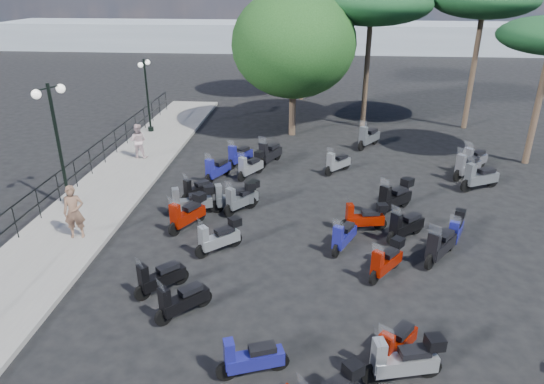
# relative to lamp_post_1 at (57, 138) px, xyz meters

# --- Properties ---
(ground) EXTENTS (120.00, 120.00, 0.00)m
(ground) POSITION_rel_lamp_post_1_xyz_m (7.36, -1.93, -2.65)
(ground) COLOR black
(ground) RESTS_ON ground
(sidewalk) EXTENTS (3.00, 30.00, 0.15)m
(sidewalk) POSITION_rel_lamp_post_1_xyz_m (0.86, 1.07, -2.58)
(sidewalk) COLOR slate
(sidewalk) RESTS_ON ground
(railing) EXTENTS (0.04, 26.04, 1.10)m
(railing) POSITION_rel_lamp_post_1_xyz_m (-0.44, 0.87, -1.76)
(railing) COLOR black
(railing) RESTS_ON sidewalk
(lamp_post_1) EXTENTS (0.66, 1.23, 4.39)m
(lamp_post_1) POSITION_rel_lamp_post_1_xyz_m (0.00, 0.00, 0.00)
(lamp_post_1) COLOR black
(lamp_post_1) RESTS_ON sidewalk
(lamp_post_2) EXTENTS (0.34, 1.11, 3.79)m
(lamp_post_2) POSITION_rel_lamp_post_1_xyz_m (0.06, 9.23, -0.34)
(lamp_post_2) COLOR black
(lamp_post_2) RESTS_ON sidewalk
(woman) EXTENTS (0.72, 0.57, 1.74)m
(woman) POSITION_rel_lamp_post_1_xyz_m (1.42, -2.32, -1.63)
(woman) COLOR brown
(woman) RESTS_ON sidewalk
(pedestrian_far) EXTENTS (0.78, 0.62, 1.58)m
(pedestrian_far) POSITION_rel_lamp_post_1_xyz_m (0.88, 5.10, -1.71)
(pedestrian_far) COLOR #C2A5A9
(pedestrian_far) RESTS_ON sidewalk
(scooter_1) EXTENTS (1.19, 1.22, 1.28)m
(scooter_1) POSITION_rel_lamp_post_1_xyz_m (4.87, -4.79, -2.21)
(scooter_1) COLOR black
(scooter_1) RESTS_ON ground
(scooter_2) EXTENTS (1.02, 1.57, 1.37)m
(scooter_2) POSITION_rel_lamp_post_1_xyz_m (4.70, -1.16, -2.14)
(scooter_2) COLOR black
(scooter_2) RESTS_ON ground
(scooter_3) EXTENTS (1.05, 1.16, 1.18)m
(scooter_3) POSITION_rel_lamp_post_1_xyz_m (4.50, 1.09, -2.24)
(scooter_3) COLOR black
(scooter_3) RESTS_ON ground
(scooter_4) EXTENTS (0.90, 1.57, 1.34)m
(scooter_4) POSITION_rel_lamp_post_1_xyz_m (4.88, 3.07, -2.19)
(scooter_4) COLOR black
(scooter_4) RESTS_ON ground
(scooter_5) EXTENTS (0.99, 1.46, 1.30)m
(scooter_5) POSITION_rel_lamp_post_1_xyz_m (6.21, 3.54, -2.16)
(scooter_5) COLOR black
(scooter_5) RESTS_ON ground
(scooter_7) EXTENTS (1.52, 0.73, 1.26)m
(scooter_7) POSITION_rel_lamp_post_1_xyz_m (7.64, -7.52, -2.22)
(scooter_7) COLOR black
(scooter_7) RESTS_ON ground
(scooter_8) EXTENTS (1.31, 1.21, 1.30)m
(scooter_8) POSITION_rel_lamp_post_1_xyz_m (6.04, -2.60, -2.16)
(scooter_8) COLOR black
(scooter_8) RESTS_ON ground
(scooter_9) EXTENTS (1.62, 0.86, 1.36)m
(scooter_9) POSITION_rel_lamp_post_1_xyz_m (6.02, 0.30, -2.14)
(scooter_9) COLOR black
(scooter_9) RESTS_ON ground
(scooter_10) EXTENTS (1.16, 1.39, 1.32)m
(scooter_10) POSITION_rel_lamp_post_1_xyz_m (6.32, 0.29, -2.16)
(scooter_10) COLOR black
(scooter_10) RESTS_ON ground
(scooter_11) EXTENTS (0.99, 1.51, 1.34)m
(scooter_11) POSITION_rel_lamp_post_1_xyz_m (5.55, 4.82, -2.19)
(scooter_11) COLOR black
(scooter_11) RESTS_ON ground
(scooter_13) EXTENTS (1.72, 0.71, 1.39)m
(scooter_13) POSITION_rel_lamp_post_1_xyz_m (10.79, -7.38, -2.13)
(scooter_13) COLOR black
(scooter_13) RESTS_ON ground
(scooter_14) EXTENTS (1.09, 1.35, 1.26)m
(scooter_14) POSITION_rel_lamp_post_1_xyz_m (10.93, -3.46, -2.18)
(scooter_14) COLOR black
(scooter_14) RESTS_ON ground
(scooter_15) EXTENTS (1.58, 0.57, 1.26)m
(scooter_15) POSITION_rel_lamp_post_1_xyz_m (10.55, -0.84, -2.18)
(scooter_15) COLOR black
(scooter_15) RESTS_ON ground
(scooter_16) EXTENTS (1.13, 1.25, 1.27)m
(scooter_16) POSITION_rel_lamp_post_1_xyz_m (9.84, 4.33, -2.21)
(scooter_16) COLOR black
(scooter_16) RESTS_ON ground
(scooter_17) EXTENTS (0.98, 1.73, 1.48)m
(scooter_17) POSITION_rel_lamp_post_1_xyz_m (6.85, 5.08, -2.14)
(scooter_17) COLOR black
(scooter_17) RESTS_ON ground
(scooter_19) EXTENTS (1.06, 1.37, 1.30)m
(scooter_19) POSITION_rel_lamp_post_1_xyz_m (10.70, -6.85, -2.20)
(scooter_19) COLOR black
(scooter_19) RESTS_ON ground
(scooter_20) EXTENTS (0.84, 1.46, 1.26)m
(scooter_20) POSITION_rel_lamp_post_1_xyz_m (9.81, -2.11, -2.22)
(scooter_20) COLOR black
(scooter_20) RESTS_ON ground
(scooter_21) EXTENTS (1.33, 1.21, 1.35)m
(scooter_21) POSITION_rel_lamp_post_1_xyz_m (11.79, -1.30, -2.18)
(scooter_21) COLOR black
(scooter_21) RESTS_ON ground
(scooter_22) EXTENTS (1.43, 1.43, 1.47)m
(scooter_22) POSITION_rel_lamp_post_1_xyz_m (11.74, 0.72, -2.10)
(scooter_22) COLOR black
(scooter_22) RESTS_ON ground
(scooter_23) EXTENTS (1.18, 1.61, 1.49)m
(scooter_23) POSITION_rel_lamp_post_1_xyz_m (11.47, 7.89, -2.13)
(scooter_23) COLOR black
(scooter_23) RESTS_ON ground
(scooter_26) EXTENTS (1.16, 1.52, 1.44)m
(scooter_26) POSITION_rel_lamp_post_1_xyz_m (12.59, -2.53, -2.15)
(scooter_26) COLOR black
(scooter_26) RESTS_ON ground
(scooter_27) EXTENTS (0.82, 1.42, 1.21)m
(scooter_27) POSITION_rel_lamp_post_1_xyz_m (13.34, -1.38, -2.20)
(scooter_27) COLOR black
(scooter_27) RESTS_ON ground
(scooter_28) EXTENTS (1.69, 1.02, 1.47)m
(scooter_28) POSITION_rel_lamp_post_1_xyz_m (15.35, 3.01, -2.14)
(scooter_28) COLOR black
(scooter_28) RESTS_ON ground
(scooter_29) EXTENTS (1.41, 1.31, 1.45)m
(scooter_29) POSITION_rel_lamp_post_1_xyz_m (15.19, 4.22, -2.15)
(scooter_29) COLOR black
(scooter_29) RESTS_ON ground
(scooter_30) EXTENTS (1.62, 0.86, 1.36)m
(scooter_30) POSITION_rel_lamp_post_1_xyz_m (4.61, -0.15, -2.14)
(scooter_30) COLOR black
(scooter_30) RESTS_ON ground
(scooter_31) EXTENTS (1.41, 1.31, 1.45)m
(scooter_31) POSITION_rel_lamp_post_1_xyz_m (15.71, 5.09, -2.15)
(scooter_31) COLOR black
(scooter_31) RESTS_ON ground
(scooter_32) EXTENTS (1.19, 1.22, 1.28)m
(scooter_32) POSITION_rel_lamp_post_1_xyz_m (5.71, -5.71, -2.21)
(scooter_32) COLOR black
(scooter_32) RESTS_ON ground
(broadleaf_tree) EXTENTS (6.25, 6.25, 7.33)m
(broadleaf_tree) POSITION_rel_lamp_post_1_xyz_m (7.63, 9.74, 2.02)
(broadleaf_tree) COLOR #38281E
(broadleaf_tree) RESTS_ON ground
(pine_0) EXTENTS (6.17, 6.17, 7.56)m
(pine_0) POSITION_rel_lamp_post_1_xyz_m (11.50, 11.54, 3.80)
(pine_0) COLOR #38281E
(pine_0) RESTS_ON ground
(pine_1) EXTENTS (5.31, 5.31, 7.60)m
(pine_1) POSITION_rel_lamp_post_1_xyz_m (17.15, 11.86, 3.99)
(pine_1) COLOR #38281E
(pine_1) RESTS_ON ground
(distant_hills) EXTENTS (70.00, 8.00, 3.00)m
(distant_hills) POSITION_rel_lamp_post_1_xyz_m (7.36, 43.07, -1.15)
(distant_hills) COLOR gray
(distant_hills) RESTS_ON ground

